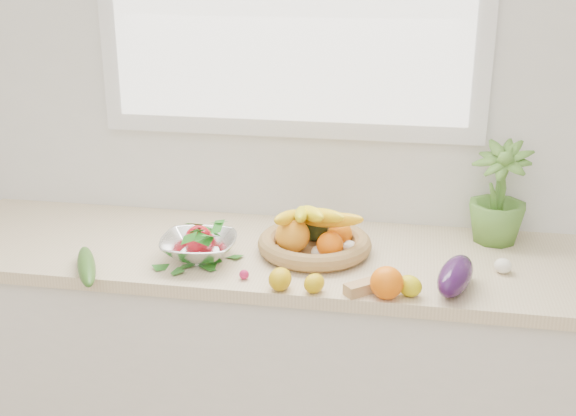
% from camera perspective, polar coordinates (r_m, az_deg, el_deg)
% --- Properties ---
extents(back_wall, '(4.50, 0.02, 2.70)m').
position_cam_1_polar(back_wall, '(2.46, 0.17, 9.18)').
color(back_wall, white).
rests_on(back_wall, ground).
extents(counter_cabinet, '(2.20, 0.58, 0.86)m').
position_cam_1_polar(counter_cabinet, '(2.53, -1.06, -13.10)').
color(counter_cabinet, silver).
rests_on(counter_cabinet, ground).
extents(countertop, '(2.24, 0.62, 0.04)m').
position_cam_1_polar(countertop, '(2.32, -1.13, -3.72)').
color(countertop, beige).
rests_on(countertop, counter_cabinet).
extents(orange_loose, '(0.10, 0.10, 0.09)m').
position_cam_1_polar(orange_loose, '(2.00, 7.81, -5.87)').
color(orange_loose, orange).
rests_on(orange_loose, countertop).
extents(lemon_a, '(0.07, 0.09, 0.06)m').
position_cam_1_polar(lemon_a, '(2.03, -0.63, -5.64)').
color(lemon_a, '#CE9E0B').
rests_on(lemon_a, countertop).
extents(lemon_b, '(0.08, 0.08, 0.05)m').
position_cam_1_polar(lemon_b, '(2.02, 2.09, -5.97)').
color(lemon_b, gold).
rests_on(lemon_b, countertop).
extents(lemon_c, '(0.09, 0.09, 0.06)m').
position_cam_1_polar(lemon_c, '(2.03, 9.57, -6.09)').
color(lemon_c, '#D2C10B').
rests_on(lemon_c, countertop).
extents(apple, '(0.11, 0.11, 0.09)m').
position_cam_1_polar(apple, '(2.28, -7.05, -2.47)').
color(apple, red).
rests_on(apple, countertop).
extents(ginger, '(0.10, 0.10, 0.03)m').
position_cam_1_polar(ginger, '(2.03, 5.87, -6.28)').
color(ginger, tan).
rests_on(ginger, countertop).
extents(garlic_a, '(0.07, 0.07, 0.04)m').
position_cam_1_polar(garlic_a, '(2.27, 4.86, -3.10)').
color(garlic_a, silver).
rests_on(garlic_a, countertop).
extents(garlic_b, '(0.07, 0.07, 0.05)m').
position_cam_1_polar(garlic_b, '(2.22, 2.51, -3.55)').
color(garlic_b, white).
rests_on(garlic_b, countertop).
extents(garlic_c, '(0.06, 0.06, 0.04)m').
position_cam_1_polar(garlic_c, '(2.23, 16.62, -4.40)').
color(garlic_c, white).
rests_on(garlic_c, countertop).
extents(eggplant, '(0.14, 0.24, 0.09)m').
position_cam_1_polar(eggplant, '(2.07, 13.08, -5.24)').
color(eggplant, '#2E103C').
rests_on(eggplant, countertop).
extents(cucumber, '(0.18, 0.27, 0.05)m').
position_cam_1_polar(cucumber, '(2.21, -15.64, -4.43)').
color(cucumber, '#255218').
rests_on(cucumber, countertop).
extents(radish, '(0.03, 0.03, 0.03)m').
position_cam_1_polar(radish, '(2.10, -3.49, -5.27)').
color(radish, '#B81749').
rests_on(radish, countertop).
extents(potted_herb, '(0.25, 0.25, 0.34)m').
position_cam_1_polar(potted_herb, '(2.41, 16.31, 1.11)').
color(potted_herb, '#51832F').
rests_on(potted_herb, countertop).
extents(fruit_basket, '(0.47, 0.47, 0.19)m').
position_cam_1_polar(fruit_basket, '(2.26, 2.03, -2.33)').
color(fruit_basket, '#AD744D').
rests_on(fruit_basket, countertop).
extents(colander_with_spinach, '(0.25, 0.25, 0.12)m').
position_cam_1_polar(colander_with_spinach, '(2.22, -7.07, -2.68)').
color(colander_with_spinach, white).
rests_on(colander_with_spinach, countertop).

